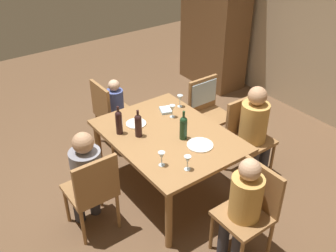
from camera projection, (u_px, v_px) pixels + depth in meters
ground_plane at (168, 187)px, 4.47m from camera, size 10.00×10.00×0.00m
rear_room_partition at (335, 28)px, 5.14m from camera, size 6.40×0.12×2.70m
armoire_cabinet at (215, 20)px, 6.32m from camera, size 1.18×0.62×2.18m
dining_table at (168, 140)px, 4.12m from camera, size 1.52×1.14×0.74m
chair_right_end at (251, 206)px, 3.45m from camera, size 0.44×0.44×0.92m
chair_near at (93, 189)px, 3.65m from camera, size 0.44×0.44×0.92m
chair_far_right at (246, 132)px, 4.49m from camera, size 0.44×0.44×0.92m
chair_left_end at (110, 110)px, 4.92m from camera, size 0.44×0.44×0.92m
chair_far_left at (206, 103)px, 4.95m from camera, size 0.46×0.44×0.92m
person_woman_host at (243, 203)px, 3.34m from camera, size 0.29×0.33×1.09m
person_man_bearded at (86, 173)px, 3.67m from camera, size 0.34×0.30×1.11m
person_man_guest at (255, 127)px, 4.34m from camera, size 0.36×0.31×1.15m
person_child_small at (117, 106)px, 4.96m from camera, size 0.22×0.25×0.94m
wine_bottle_tall_green at (119, 122)px, 4.02m from camera, size 0.07×0.07×0.32m
wine_bottle_dark_red at (183, 127)px, 3.93m from camera, size 0.08×0.08×0.32m
wine_bottle_short_olive at (138, 125)px, 3.98m from camera, size 0.07×0.07×0.31m
wine_glass_near_left at (162, 156)px, 3.57m from camera, size 0.07×0.07×0.15m
wine_glass_centre at (172, 109)px, 4.32m from camera, size 0.07×0.07×0.15m
wine_glass_near_right at (180, 99)px, 4.53m from camera, size 0.07×0.07×0.15m
wine_glass_far at (188, 160)px, 3.52m from camera, size 0.07×0.07×0.15m
dinner_plate_host at (136, 124)px, 4.24m from camera, size 0.23×0.23×0.01m
dinner_plate_guest_left at (200, 145)px, 3.89m from camera, size 0.27×0.27×0.01m
folded_napkin at (166, 110)px, 4.48m from camera, size 0.19×0.17×0.03m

